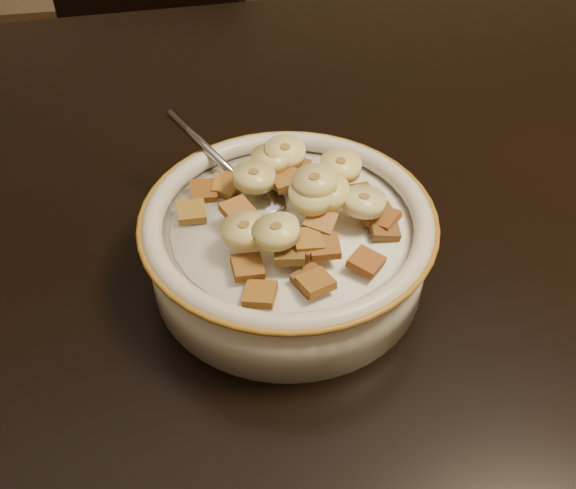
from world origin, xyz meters
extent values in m
cube|color=black|center=(0.00, 0.00, 0.73)|extent=(1.43, 0.95, 0.04)
cube|color=black|center=(-0.11, 0.68, 0.44)|extent=(0.52, 0.52, 0.88)
cylinder|color=#BEB09F|center=(0.01, -0.06, 0.77)|extent=(0.21, 0.21, 0.05)
cylinder|color=white|center=(0.01, -0.06, 0.80)|extent=(0.17, 0.17, 0.00)
ellipsoid|color=#A2A9B4|center=(-0.01, -0.03, 0.80)|extent=(0.06, 0.06, 0.01)
cube|color=brown|center=(0.02, -0.09, 0.82)|extent=(0.02, 0.02, 0.01)
cube|color=brown|center=(0.02, -0.02, 0.82)|extent=(0.03, 0.03, 0.01)
cube|color=brown|center=(0.00, -0.10, 0.81)|extent=(0.02, 0.02, 0.01)
cube|color=brown|center=(0.02, -0.12, 0.81)|extent=(0.03, 0.03, 0.01)
cube|color=#96631D|center=(0.05, -0.02, 0.81)|extent=(0.03, 0.03, 0.01)
cube|color=brown|center=(0.02, -0.01, 0.81)|extent=(0.02, 0.02, 0.01)
cube|color=brown|center=(-0.02, -0.10, 0.81)|extent=(0.02, 0.02, 0.01)
cube|color=brown|center=(0.03, -0.10, 0.81)|extent=(0.02, 0.02, 0.01)
cube|color=brown|center=(0.02, -0.12, 0.81)|extent=(0.03, 0.03, 0.01)
cube|color=brown|center=(0.08, -0.07, 0.81)|extent=(0.03, 0.03, 0.01)
cube|color=brown|center=(0.01, -0.09, 0.81)|extent=(0.03, 0.03, 0.01)
cube|color=brown|center=(0.08, -0.07, 0.81)|extent=(0.03, 0.03, 0.01)
cube|color=olive|center=(0.04, -0.04, 0.81)|extent=(0.02, 0.02, 0.01)
cube|color=brown|center=(-0.05, -0.01, 0.81)|extent=(0.02, 0.02, 0.01)
cube|color=#995618|center=(-0.02, -0.12, 0.80)|extent=(0.03, 0.03, 0.01)
cube|color=#9C642F|center=(-0.03, -0.01, 0.81)|extent=(0.02, 0.02, 0.01)
cube|color=brown|center=(0.03, 0.00, 0.81)|extent=(0.03, 0.03, 0.01)
cube|color=#9D6A36|center=(0.03, -0.08, 0.82)|extent=(0.03, 0.03, 0.01)
cube|color=brown|center=(-0.02, -0.05, 0.82)|extent=(0.03, 0.03, 0.01)
cube|color=brown|center=(0.05, -0.11, 0.81)|extent=(0.03, 0.03, 0.01)
cube|color=brown|center=(0.08, -0.08, 0.81)|extent=(0.02, 0.02, 0.01)
cube|color=olive|center=(-0.06, -0.04, 0.81)|extent=(0.02, 0.02, 0.01)
cube|color=olive|center=(-0.03, -0.01, 0.81)|extent=(0.03, 0.03, 0.01)
cube|color=brown|center=(0.02, -0.03, 0.82)|extent=(0.02, 0.02, 0.01)
cube|color=brown|center=(0.08, -0.06, 0.81)|extent=(0.02, 0.02, 0.01)
cube|color=brown|center=(0.07, -0.04, 0.80)|extent=(0.02, 0.02, 0.01)
cube|color=brown|center=(0.04, -0.02, 0.81)|extent=(0.03, 0.03, 0.01)
cylinder|color=tan|center=(-0.01, -0.03, 0.82)|extent=(0.04, 0.04, 0.01)
cylinder|color=#C9B984|center=(0.06, -0.06, 0.82)|extent=(0.04, 0.04, 0.01)
cylinder|color=#EADF82|center=(0.06, -0.02, 0.82)|extent=(0.04, 0.04, 0.01)
cylinder|color=#F7DC82|center=(0.04, -0.06, 0.83)|extent=(0.04, 0.04, 0.01)
cylinder|color=#DDC66A|center=(0.01, 0.00, 0.82)|extent=(0.04, 0.04, 0.01)
cylinder|color=#F7E0A1|center=(0.02, 0.00, 0.82)|extent=(0.04, 0.04, 0.01)
cylinder|color=#C7B979|center=(0.03, -0.06, 0.83)|extent=(0.03, 0.03, 0.01)
cylinder|color=#D6CB6A|center=(0.00, -0.09, 0.83)|extent=(0.04, 0.04, 0.02)
cylinder|color=tan|center=(0.03, -0.05, 0.84)|extent=(0.04, 0.04, 0.01)
cylinder|color=#E5CB6D|center=(-0.02, -0.08, 0.82)|extent=(0.04, 0.04, 0.01)
camera|label=1|loc=(-0.05, -0.40, 1.11)|focal=40.00mm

